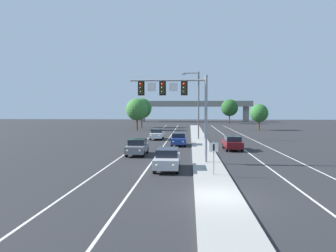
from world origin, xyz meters
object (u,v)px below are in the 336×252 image
tree_far_right_c (230,108)px  car_oncoming_silver (167,159)px  tree_far_left_a (137,109)px  median_sign_post (214,153)px  street_lamp_median (197,101)px  car_oncoming_blue (179,139)px  car_receding_darkred (232,143)px  car_oncoming_white (157,134)px  tree_far_left_b (141,108)px  tree_far_right_a (259,113)px  car_oncoming_grey (137,147)px  overhead_signal_mast (179,98)px

tree_far_right_c → car_oncoming_silver: bearing=-100.3°
tree_far_right_c → tree_far_left_a: tree_far_right_c is taller
median_sign_post → street_lamp_median: size_ratio=0.22×
car_oncoming_blue → car_receding_darkred: 7.34m
car_oncoming_white → tree_far_left_b: (-7.14, 31.51, 4.02)m
median_sign_post → tree_far_right_a: bearing=74.7°
median_sign_post → tree_far_left_a: tree_far_left_a is taller
tree_far_left_b → tree_far_right_a: size_ratio=1.29×
tree_far_right_c → median_sign_post: bearing=-97.8°
street_lamp_median → car_oncoming_blue: 9.76m
car_oncoming_silver → tree_far_left_a: size_ratio=0.64×
median_sign_post → car_oncoming_grey: size_ratio=0.49×
car_oncoming_grey → tree_far_left_b: size_ratio=0.60×
street_lamp_median → tree_far_left_b: 34.21m
tree_far_left_b → tree_far_right_a: bearing=-17.2°
tree_far_right_c → tree_far_right_a: (2.43, -32.06, -1.37)m
street_lamp_median → car_oncoming_silver: street_lamp_median is taller
street_lamp_median → car_receding_darkred: size_ratio=2.23×
car_oncoming_grey → tree_far_right_a: 44.67m
car_oncoming_grey → car_oncoming_silver: bearing=-65.1°
tree_far_left_b → overhead_signal_mast: bearing=-78.1°
street_lamp_median → car_oncoming_blue: (-2.46, -8.03, -4.97)m
car_receding_darkred → tree_far_left_b: tree_far_left_b is taller
street_lamp_median → tree_far_right_c: bearing=78.1°
car_oncoming_blue → tree_far_right_c: size_ratio=0.57×
car_oncoming_grey → tree_far_right_c: 74.04m
overhead_signal_mast → tree_far_right_c: tree_far_right_c is taller
street_lamp_median → overhead_signal_mast: bearing=-95.4°
overhead_signal_mast → tree_far_left_b: (-11.17, 52.87, -0.63)m
car_oncoming_silver → car_receding_darkred: size_ratio=1.00×
car_oncoming_white → street_lamp_median: bearing=-0.4°
car_oncoming_grey → car_oncoming_blue: size_ratio=1.00×
overhead_signal_mast → median_sign_post: size_ratio=3.27×
car_oncoming_blue → tree_far_right_c: 64.90m
car_receding_darkred → tree_far_right_a: bearing=73.5°
tree_far_right_a → car_oncoming_silver: bearing=-109.7°
tree_far_left_a → tree_far_right_c: bearing=54.4°
car_oncoming_silver → car_oncoming_blue: (0.33, 16.09, 0.00)m
tree_far_right_c → tree_far_left_b: bearing=-136.4°
car_oncoming_grey → tree_far_right_c: size_ratio=0.57×
street_lamp_median → car_oncoming_grey: (-6.31, -16.53, -4.97)m
car_oncoming_grey → car_oncoming_blue: same height
median_sign_post → tree_far_left_b: tree_far_left_b is taller
median_sign_post → tree_far_left_a: bearing=105.3°
median_sign_post → car_oncoming_grey: median_sign_post is taller
tree_far_right_c → car_oncoming_blue: bearing=-102.6°
car_oncoming_white → tree_far_left_b: tree_far_left_b is taller
tree_far_left_a → tree_far_right_a: size_ratio=1.22×
car_oncoming_blue → car_oncoming_white: same height
median_sign_post → tree_far_left_b: (-13.66, 58.07, 3.25)m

